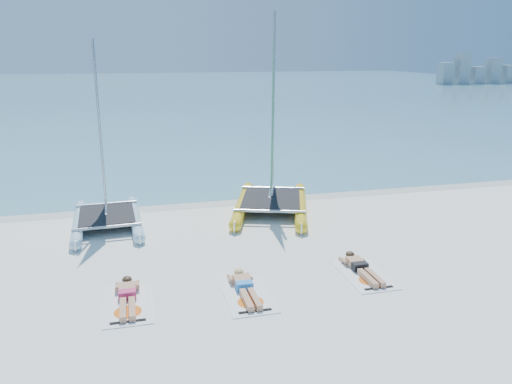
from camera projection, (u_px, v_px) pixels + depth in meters
ground at (241, 263)px, 12.63m from camera, size 140.00×140.00×0.00m
sea at (146, 89)px, 71.41m from camera, size 140.00×115.00×0.01m
wet_sand_strip at (208, 202)px, 17.76m from camera, size 140.00×1.40×0.01m
distant_skyline at (476, 72)px, 82.65m from camera, size 14.00×2.00×5.00m
catamaran_blue at (103, 171)px, 14.95m from camera, size 2.18×4.27×5.72m
catamaran_yellow at (272, 146)px, 16.71m from camera, size 3.77×5.38×6.68m
towel_a at (128, 304)px, 10.52m from camera, size 1.00×1.85×0.02m
sunbather_a at (127, 295)px, 10.67m from camera, size 0.37×1.73×0.26m
towel_b at (247, 295)px, 10.92m from camera, size 1.00×1.85×0.02m
sunbather_b at (245, 287)px, 11.07m from camera, size 0.37×1.73×0.26m
towel_c at (364, 275)px, 11.93m from camera, size 1.00×1.85×0.02m
sunbather_c at (361, 267)px, 12.08m from camera, size 0.37×1.73×0.26m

